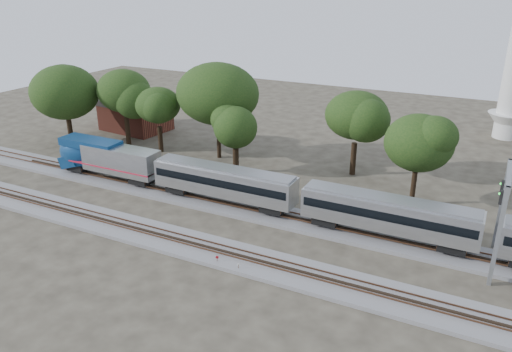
% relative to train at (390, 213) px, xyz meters
% --- Properties ---
extents(ground, '(160.00, 160.00, 0.00)m').
position_rel_train_xyz_m(ground, '(-18.73, -6.00, -3.28)').
color(ground, '#383328').
rests_on(ground, ground).
extents(track_far, '(160.00, 5.00, 0.73)m').
position_rel_train_xyz_m(track_far, '(-18.73, 0.00, -3.07)').
color(track_far, slate).
rests_on(track_far, ground).
extents(track_near, '(160.00, 5.00, 0.73)m').
position_rel_train_xyz_m(track_near, '(-18.73, -10.00, -3.07)').
color(track_near, slate).
rests_on(track_near, ground).
extents(train, '(92.87, 3.20, 4.72)m').
position_rel_train_xyz_m(train, '(0.00, 0.00, 0.00)').
color(train, silver).
rests_on(train, ground).
extents(switch_stand_red, '(0.29, 0.15, 0.96)m').
position_rel_train_xyz_m(switch_stand_red, '(-13.45, -11.74, -2.66)').
color(switch_stand_red, '#512D19').
rests_on(switch_stand_red, ground).
extents(switch_stand_white, '(0.28, 0.11, 0.89)m').
position_rel_train_xyz_m(switch_stand_white, '(-11.05, -11.92, -2.71)').
color(switch_stand_white, '#512D19').
rests_on(switch_stand_white, ground).
extents(switch_lever, '(0.57, 0.44, 0.30)m').
position_rel_train_xyz_m(switch_lever, '(-14.14, -12.08, -3.13)').
color(switch_lever, '#512D19').
rests_on(switch_lever, ground).
extents(signal_gantry, '(0.66, 7.82, 9.51)m').
position_rel_train_xyz_m(signal_gantry, '(9.94, 0.00, 3.65)').
color(signal_gantry, gray).
rests_on(signal_gantry, ground).
extents(brick_building, '(12.11, 9.15, 5.45)m').
position_rel_train_xyz_m(brick_building, '(-49.71, 20.88, -0.53)').
color(brick_building, maroon).
rests_on(brick_building, ground).
extents(tree_0, '(8.57, 8.57, 12.08)m').
position_rel_train_xyz_m(tree_0, '(-54.48, 10.04, 5.13)').
color(tree_0, black).
rests_on(tree_0, ground).
extents(tree_1, '(9.03, 9.03, 12.73)m').
position_rel_train_xyz_m(tree_1, '(-45.20, 13.38, 5.59)').
color(tree_1, black).
rests_on(tree_1, ground).
extents(tree_2, '(7.58, 7.58, 10.69)m').
position_rel_train_xyz_m(tree_2, '(-38.38, 12.95, 4.16)').
color(tree_2, black).
rests_on(tree_2, ground).
extents(tree_3, '(9.95, 9.95, 14.03)m').
position_rel_train_xyz_m(tree_3, '(-28.80, 14.66, 6.50)').
color(tree_3, black).
rests_on(tree_3, ground).
extents(tree_4, '(6.63, 6.63, 9.35)m').
position_rel_train_xyz_m(tree_4, '(-23.57, 10.43, 3.22)').
color(tree_4, black).
rests_on(tree_4, ground).
extents(tree_5, '(8.59, 8.59, 12.12)m').
position_rel_train_xyz_m(tree_5, '(-8.69, 16.95, 5.16)').
color(tree_5, black).
rests_on(tree_5, ground).
extents(tree_6, '(7.88, 7.88, 11.11)m').
position_rel_train_xyz_m(tree_6, '(0.53, 10.63, 4.45)').
color(tree_6, black).
rests_on(tree_6, ground).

